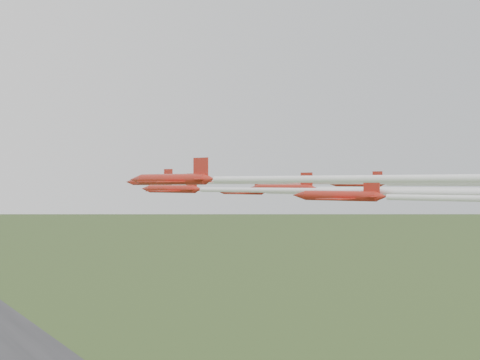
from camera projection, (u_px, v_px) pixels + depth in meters
jet_lead at (240, 182)px, 81.88m from camera, size 25.10×65.61×2.74m
jet_row2_left at (277, 190)px, 63.86m from camera, size 21.21×63.64×2.68m
jet_row2_right at (308, 192)px, 84.36m from camera, size 16.21×54.22×2.62m
jet_row3_left at (270, 179)px, 49.89m from camera, size 19.84×51.39×2.79m
jet_row3_mid at (377, 189)px, 65.14m from camera, size 16.07×56.59×2.72m
jet_row3_right at (468, 184)px, 81.87m from camera, size 19.39×66.36×2.65m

